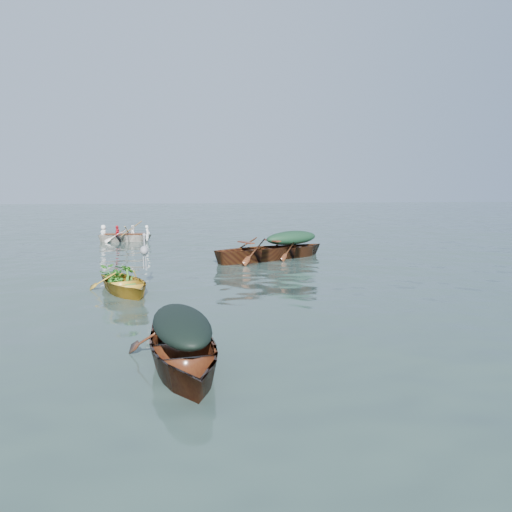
{
  "coord_description": "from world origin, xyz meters",
  "views": [
    {
      "loc": [
        -2.44,
        -12.33,
        2.63
      ],
      "look_at": [
        -0.12,
        2.86,
        0.5
      ],
      "focal_mm": 35.0,
      "sensor_mm": 36.0,
      "label": 1
    }
  ],
  "objects_px": {
    "yellow_dinghy": "(125,293)",
    "green_tarp_boat": "(291,257)",
    "dark_covered_boat": "(182,369)",
    "rowed_boat": "(126,242)",
    "heron": "(144,256)",
    "open_wooden_boat": "(259,261)"
  },
  "relations": [
    {
      "from": "yellow_dinghy",
      "to": "green_tarp_boat",
      "type": "relative_size",
      "value": 0.73
    },
    {
      "from": "yellow_dinghy",
      "to": "dark_covered_boat",
      "type": "height_order",
      "value": "dark_covered_boat"
    },
    {
      "from": "rowed_boat",
      "to": "heron",
      "type": "distance_m",
      "value": 12.09
    },
    {
      "from": "green_tarp_boat",
      "to": "heron",
      "type": "height_order",
      "value": "heron"
    },
    {
      "from": "dark_covered_boat",
      "to": "green_tarp_boat",
      "type": "height_order",
      "value": "green_tarp_boat"
    },
    {
      "from": "green_tarp_boat",
      "to": "open_wooden_boat",
      "type": "relative_size",
      "value": 0.91
    },
    {
      "from": "green_tarp_boat",
      "to": "rowed_boat",
      "type": "height_order",
      "value": "green_tarp_boat"
    },
    {
      "from": "dark_covered_boat",
      "to": "rowed_boat",
      "type": "bearing_deg",
      "value": 90.29
    },
    {
      "from": "dark_covered_boat",
      "to": "open_wooden_boat",
      "type": "height_order",
      "value": "open_wooden_boat"
    },
    {
      "from": "heron",
      "to": "green_tarp_boat",
      "type": "bearing_deg",
      "value": 24.01
    },
    {
      "from": "green_tarp_boat",
      "to": "open_wooden_boat",
      "type": "xyz_separation_m",
      "value": [
        -1.36,
        -0.77,
        0.0
      ]
    },
    {
      "from": "dark_covered_boat",
      "to": "green_tarp_boat",
      "type": "distance_m",
      "value": 11.97
    },
    {
      "from": "yellow_dinghy",
      "to": "dark_covered_boat",
      "type": "relative_size",
      "value": 0.81
    },
    {
      "from": "dark_covered_boat",
      "to": "heron",
      "type": "relative_size",
      "value": 4.22
    },
    {
      "from": "open_wooden_boat",
      "to": "rowed_boat",
      "type": "distance_m",
      "value": 9.11
    },
    {
      "from": "yellow_dinghy",
      "to": "rowed_boat",
      "type": "distance_m",
      "value": 12.25
    },
    {
      "from": "open_wooden_boat",
      "to": "rowed_boat",
      "type": "bearing_deg",
      "value": 10.42
    },
    {
      "from": "dark_covered_boat",
      "to": "heron",
      "type": "xyz_separation_m",
      "value": [
        -0.91,
        5.83,
        0.88
      ]
    },
    {
      "from": "yellow_dinghy",
      "to": "open_wooden_boat",
      "type": "xyz_separation_m",
      "value": [
        4.19,
        4.88,
        0.0
      ]
    },
    {
      "from": "yellow_dinghy",
      "to": "green_tarp_boat",
      "type": "bearing_deg",
      "value": 22.72
    },
    {
      "from": "green_tarp_boat",
      "to": "heron",
      "type": "xyz_separation_m",
      "value": [
        -5.06,
        -5.39,
        0.88
      ]
    },
    {
      "from": "rowed_boat",
      "to": "heron",
      "type": "height_order",
      "value": "heron"
    }
  ]
}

